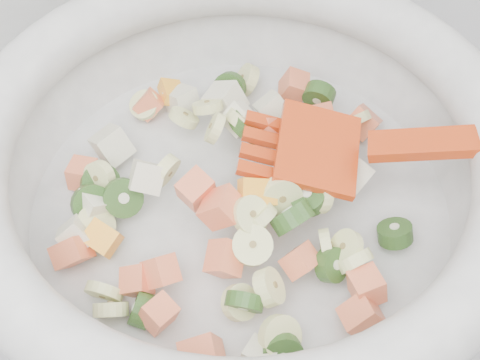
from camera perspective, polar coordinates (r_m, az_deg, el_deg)
name	(u,v)px	position (r m, az deg, el deg)	size (l,w,h in m)	color
mixing_bowl	(241,171)	(0.48, 0.05, 0.71)	(0.45, 0.37, 0.12)	silver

